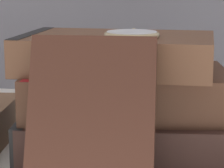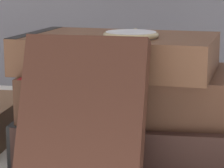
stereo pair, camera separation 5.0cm
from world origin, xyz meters
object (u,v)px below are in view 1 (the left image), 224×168
(book_flat_middle, at_px, (126,91))
(reading_glasses, at_px, (81,119))
(pocket_watch, at_px, (132,35))
(book_flat_top, at_px, (112,53))
(book_flat_bottom, at_px, (117,134))
(book_leaning_front, at_px, (91,125))

(book_flat_middle, height_order, reading_glasses, book_flat_middle)
(reading_glasses, bearing_deg, pocket_watch, -68.91)
(book_flat_top, bearing_deg, pocket_watch, -40.33)
(book_flat_middle, bearing_deg, book_flat_bottom, -169.93)
(book_flat_bottom, relative_size, book_flat_middle, 0.99)
(book_flat_middle, distance_m, book_leaning_front, 0.10)
(book_flat_middle, relative_size, pocket_watch, 3.79)
(book_leaning_front, xyz_separation_m, pocket_watch, (0.03, 0.08, 0.07))
(book_flat_bottom, height_order, pocket_watch, pocket_watch)
(book_leaning_front, bearing_deg, book_flat_bottom, 83.66)
(reading_glasses, bearing_deg, book_flat_bottom, -70.83)
(book_flat_middle, bearing_deg, pocket_watch, -77.01)
(book_flat_top, bearing_deg, reading_glasses, 116.34)
(book_flat_bottom, height_order, book_flat_middle, book_flat_middle)
(book_flat_middle, distance_m, book_flat_top, 0.04)
(book_flat_middle, relative_size, book_flat_top, 1.08)
(book_flat_bottom, bearing_deg, reading_glasses, 111.48)
(reading_glasses, bearing_deg, book_flat_top, -72.93)
(book_flat_bottom, bearing_deg, book_leaning_front, -99.35)
(book_flat_bottom, xyz_separation_m, book_flat_top, (-0.01, 0.00, 0.08))
(book_leaning_front, height_order, pocket_watch, book_leaning_front)
(book_flat_bottom, distance_m, book_flat_top, 0.08)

